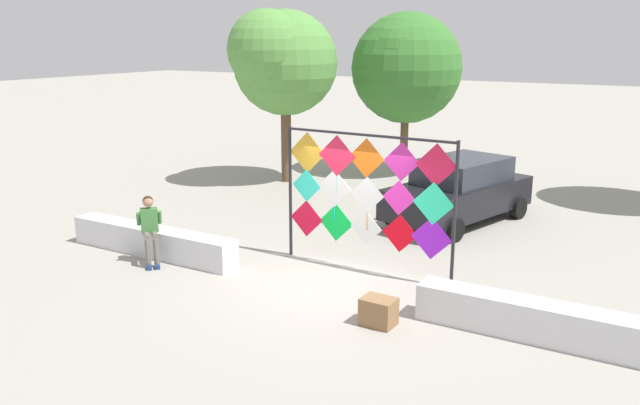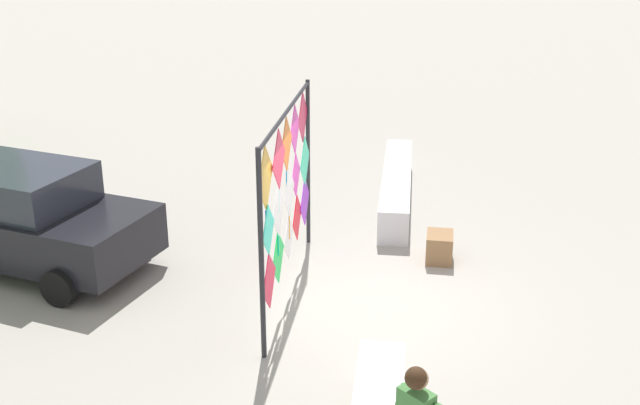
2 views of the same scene
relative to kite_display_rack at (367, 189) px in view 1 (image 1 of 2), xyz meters
The scene contains 9 objects.
ground 2.10m from the kite_display_rack, 102.68° to the right, with size 120.00×120.00×0.00m, color #9E998E.
plaza_ledge_left 5.01m from the kite_display_rack, 161.52° to the right, with size 4.39×0.55×0.63m, color silver.
plaza_ledge_right 4.55m from the kite_display_rack, 20.67° to the right, with size 4.39×0.55×0.63m, color silver.
kite_display_rack is the anchor object (origin of this frame).
seated_vendor 4.67m from the kite_display_rack, 154.44° to the right, with size 0.71×0.69×1.48m.
parked_car 4.62m from the kite_display_rack, 83.97° to the left, with size 2.98×4.68×1.68m.
cardboard_box_large 3.08m from the kite_display_rack, 59.12° to the right, with size 0.57×0.43×0.48m, color olive.
tree_broadleaf 9.16m from the kite_display_rack, 134.20° to the left, with size 3.39×3.79×5.61m.
tree_far_right 10.42m from the kite_display_rack, 108.30° to the left, with size 3.80×3.80×5.58m.
Camera 1 is at (5.94, -10.53, 4.77)m, focal length 36.72 mm.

